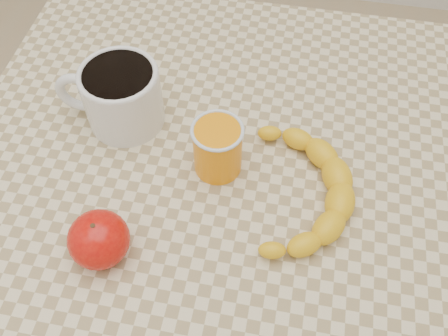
% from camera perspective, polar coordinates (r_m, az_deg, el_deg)
% --- Properties ---
extents(ground, '(3.00, 3.00, 0.00)m').
position_cam_1_polar(ground, '(1.39, 0.00, -18.44)').
color(ground, tan).
rests_on(ground, ground).
extents(table, '(0.80, 0.80, 0.75)m').
position_cam_1_polar(table, '(0.78, 0.00, -4.45)').
color(table, beige).
rests_on(table, ground).
extents(coffee_mug, '(0.16, 0.12, 0.10)m').
position_cam_1_polar(coffee_mug, '(0.75, -11.81, 8.23)').
color(coffee_mug, silver).
rests_on(coffee_mug, table).
extents(orange_juice_glass, '(0.07, 0.07, 0.08)m').
position_cam_1_polar(orange_juice_glass, '(0.68, -0.73, 2.33)').
color(orange_juice_glass, orange).
rests_on(orange_juice_glass, table).
extents(apple, '(0.10, 0.10, 0.07)m').
position_cam_1_polar(apple, '(0.64, -14.11, -7.92)').
color(apple, '#A70605').
rests_on(apple, table).
extents(banana, '(0.19, 0.26, 0.04)m').
position_cam_1_polar(banana, '(0.68, 8.64, -2.51)').
color(banana, yellow).
rests_on(banana, table).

